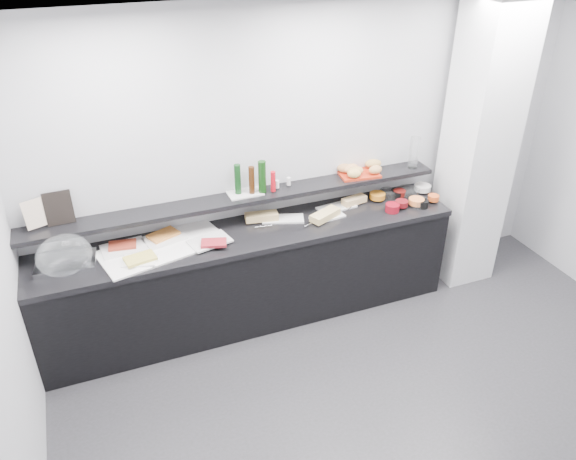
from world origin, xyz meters
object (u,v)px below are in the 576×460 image
object	(u,v)px
cloche_base	(66,263)
framed_print	(59,208)
condiment_tray	(245,193)
sandwich_plate_mid	(327,217)
carafe	(414,153)
bread_tray	(359,174)

from	to	relation	value
cloche_base	framed_print	bearing A→B (deg)	90.75
condiment_tray	sandwich_plate_mid	bearing A→B (deg)	-19.60
framed_print	carafe	size ratio (longest dim) A/B	0.87
sandwich_plate_mid	bread_tray	size ratio (longest dim) A/B	0.86
condiment_tray	carafe	world-z (taller)	carafe
condiment_tray	bread_tray	world-z (taller)	bread_tray
sandwich_plate_mid	condiment_tray	world-z (taller)	condiment_tray
cloche_base	framed_print	distance (m)	0.42
bread_tray	sandwich_plate_mid	bearing A→B (deg)	-144.93
cloche_base	condiment_tray	xyz separation A→B (m)	(1.49, 0.18, 0.24)
bread_tray	carafe	size ratio (longest dim) A/B	1.19
carafe	bread_tray	bearing A→B (deg)	175.36
carafe	condiment_tray	bearing A→B (deg)	178.19
framed_print	carafe	bearing A→B (deg)	-4.06
carafe	sandwich_plate_mid	bearing A→B (deg)	-169.35
bread_tray	carafe	bearing A→B (deg)	1.72
cloche_base	framed_print	size ratio (longest dim) A/B	1.69
sandwich_plate_mid	bread_tray	bearing A→B (deg)	21.45
cloche_base	bread_tray	bearing A→B (deg)	11.19
sandwich_plate_mid	cloche_base	bearing A→B (deg)	171.33
bread_tray	carafe	xyz separation A→B (m)	(0.54, -0.04, 0.14)
condiment_tray	carafe	size ratio (longest dim) A/B	0.97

